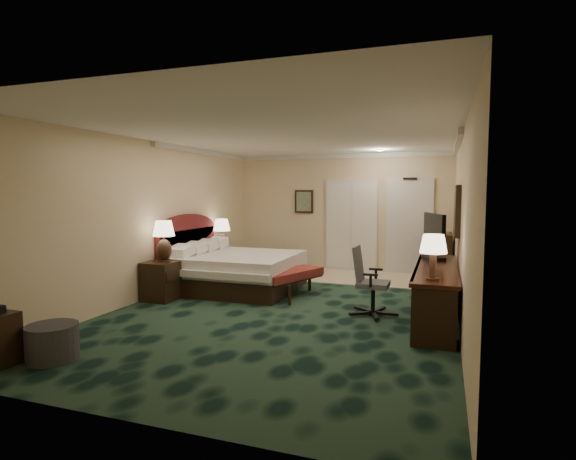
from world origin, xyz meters
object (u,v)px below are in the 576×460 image
(desk_chair, at_px, (373,281))
(desk, at_px, (436,293))
(bed, at_px, (238,272))
(ottoman, at_px, (52,342))
(nightstand_near, at_px, (162,281))
(nightstand_far, at_px, (223,263))
(lamp_far, at_px, (222,235))
(tv, at_px, (434,236))
(bed_bench, at_px, (290,283))
(lamp_near, at_px, (164,241))
(minibar, at_px, (439,257))

(desk_chair, bearing_deg, desk, 4.66)
(bed, bearing_deg, ottoman, -95.44)
(nightstand_near, relative_size, desk_chair, 0.64)
(nightstand_near, height_order, nightstand_far, nightstand_near)
(nightstand_near, distance_m, lamp_far, 2.33)
(desk, xyz_separation_m, tv, (-0.06, 0.74, 0.75))
(ottoman, bearing_deg, desk_chair, 43.91)
(bed, xyz_separation_m, ottoman, (-0.37, -3.90, -0.14))
(nightstand_near, xyz_separation_m, bed_bench, (1.98, 0.93, -0.10))
(lamp_far, relative_size, ottoman, 1.26)
(bed, xyz_separation_m, nightstand_far, (-0.91, 1.11, -0.05))
(bed, bearing_deg, desk, -14.54)
(bed, distance_m, desk_chair, 2.84)
(lamp_near, xyz_separation_m, desk_chair, (3.51, 0.14, -0.48))
(bed_bench, distance_m, minibar, 3.46)
(ottoman, bearing_deg, lamp_near, 99.73)
(bed, relative_size, lamp_far, 3.09)
(bed_bench, bearing_deg, lamp_far, 167.83)
(nightstand_far, distance_m, bed_bench, 2.42)
(nightstand_near, distance_m, desk_chair, 3.55)
(nightstand_far, height_order, desk_chair, desk_chair)
(lamp_far, relative_size, desk_chair, 0.67)
(desk_chair, bearing_deg, tv, 45.16)
(bed, xyz_separation_m, bed_bench, (1.11, -0.23, -0.11))
(bed, xyz_separation_m, desk, (3.54, -0.92, 0.05))
(nightstand_near, bearing_deg, minibar, 37.41)
(lamp_near, xyz_separation_m, lamp_far, (-0.06, 2.22, -0.09))
(nightstand_near, distance_m, nightstand_far, 2.27)
(bed_bench, xyz_separation_m, desk_chair, (1.55, -0.75, 0.28))
(bed, height_order, desk_chair, desk_chair)
(desk, bearing_deg, ottoman, -142.67)
(nightstand_near, xyz_separation_m, nightstand_far, (-0.04, 2.27, -0.04))
(nightstand_far, bearing_deg, lamp_near, -88.44)
(lamp_far, distance_m, tv, 4.58)
(nightstand_far, height_order, desk, desk)
(nightstand_near, relative_size, ottoman, 1.20)
(nightstand_far, bearing_deg, desk, -24.55)
(bed, xyz_separation_m, nightstand_near, (-0.87, -1.15, -0.01))
(desk, height_order, desk_chair, desk_chair)
(bed_bench, bearing_deg, nightstand_near, -133.77)
(nightstand_far, relative_size, tv, 0.60)
(nightstand_near, xyz_separation_m, ottoman, (0.50, -2.75, -0.13))
(ottoman, xyz_separation_m, desk, (3.91, 2.98, 0.19))
(bed, height_order, lamp_near, lamp_near)
(tv, relative_size, minibar, 0.96)
(minibar, bearing_deg, lamp_far, -165.91)
(nightstand_far, bearing_deg, minibar, 13.97)
(lamp_near, height_order, desk_chair, lamp_near)
(bed, distance_m, lamp_near, 1.55)
(ottoman, distance_m, desk, 4.92)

